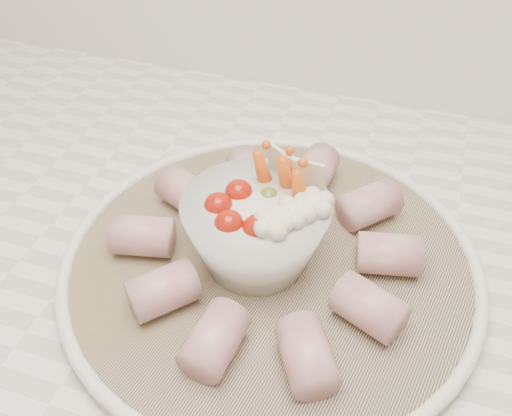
% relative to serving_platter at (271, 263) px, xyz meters
% --- Properties ---
extents(serving_platter, '(0.45, 0.45, 0.02)m').
position_rel_serving_platter_xyz_m(serving_platter, '(0.00, 0.00, 0.00)').
color(serving_platter, navy).
rests_on(serving_platter, kitchen_counter).
extents(veggie_bowl, '(0.13, 0.13, 0.10)m').
position_rel_serving_platter_xyz_m(veggie_bowl, '(-0.01, -0.00, 0.04)').
color(veggie_bowl, white).
rests_on(veggie_bowl, serving_platter).
extents(cured_meat_rolls, '(0.28, 0.29, 0.04)m').
position_rel_serving_platter_xyz_m(cured_meat_rolls, '(-0.00, -0.00, 0.02)').
color(cured_meat_rolls, '#A94D5B').
rests_on(cured_meat_rolls, serving_platter).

